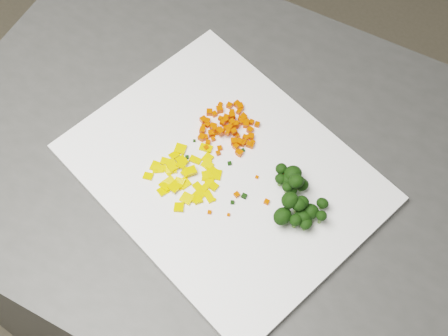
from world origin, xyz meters
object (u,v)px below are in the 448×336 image
Objects in this scene: cutting_board at (224,173)px; pepper_pile at (185,173)px; counter_block at (237,261)px; carrot_pile at (228,126)px; broccoli_pile at (290,194)px.

cutting_board is 0.06m from pepper_pile.
carrot_pile reaches higher than counter_block.
counter_block is at bearing 50.08° from pepper_pile.
counter_block is at bearing 63.69° from cutting_board.
broccoli_pile is (0.11, 0.01, 0.03)m from cutting_board.
broccoli_pile is at bearing 6.37° from cutting_board.
cutting_board is 0.12m from broccoli_pile.
broccoli_pile is at bearing -19.42° from carrot_pile.
counter_block is 9.91× the size of carrot_pile.
pepper_pile is (-0.06, -0.07, 0.47)m from counter_block.
broccoli_pile reaches higher than carrot_pile.
cutting_board is 0.08m from carrot_pile.
broccoli_pile reaches higher than pepper_pile.
pepper_pile is at bearing -137.06° from cutting_board.
pepper_pile is (-0.05, -0.04, 0.01)m from cutting_board.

